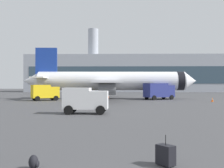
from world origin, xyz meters
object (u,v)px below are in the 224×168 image
object	(u,v)px
service_truck	(45,92)
rolling_suitcase	(166,155)
safety_cone_far	(212,100)
airplane_at_gate	(111,81)
cargo_van	(85,99)
safety_cone_mid	(91,97)
traveller_backpack	(34,162)
fuel_truck	(159,91)
safety_cone_near	(108,96)

from	to	relation	value
service_truck	rolling_suitcase	world-z (taller)	service_truck
safety_cone_far	airplane_at_gate	bearing A→B (deg)	152.12
airplane_at_gate	safety_cone_far	bearing A→B (deg)	-27.88
airplane_at_gate	rolling_suitcase	world-z (taller)	airplane_at_gate
cargo_van	safety_cone_mid	bearing A→B (deg)	94.65
safety_cone_mid	rolling_suitcase	distance (m)	48.88
safety_cone_far	traveller_backpack	world-z (taller)	safety_cone_far
airplane_at_gate	traveller_backpack	bearing A→B (deg)	-91.52
cargo_van	traveller_backpack	world-z (taller)	cargo_van
fuel_truck	traveller_backpack	world-z (taller)	fuel_truck
fuel_truck	safety_cone_mid	bearing A→B (deg)	166.11
service_truck	safety_cone_mid	xyz separation A→B (m)	(7.75, 7.33, -1.23)
cargo_van	traveller_backpack	distance (m)	18.34
safety_cone_far	rolling_suitcase	xyz separation A→B (m)	(-14.32, -38.17, 0.03)
airplane_at_gate	rolling_suitcase	size ratio (longest dim) A/B	32.46
service_truck	safety_cone_mid	size ratio (longest dim) A/B	6.81
airplane_at_gate	safety_cone_far	world-z (taller)	airplane_at_gate
safety_cone_mid	rolling_suitcase	xyz separation A→B (m)	(7.52, -48.29, 0.01)
service_truck	fuel_truck	size ratio (longest dim) A/B	0.82
rolling_suitcase	traveller_backpack	bearing A→B (deg)	-173.97
fuel_truck	safety_cone_near	xyz separation A→B (m)	(-10.21, 7.04, -1.43)
safety_cone_far	cargo_van	bearing A→B (deg)	-133.55
service_truck	safety_cone_near	world-z (taller)	service_truck
fuel_truck	cargo_van	bearing A→B (deg)	-112.43
fuel_truck	rolling_suitcase	world-z (taller)	fuel_truck
safety_cone_mid	safety_cone_far	world-z (taller)	safety_cone_mid
traveller_backpack	safety_cone_near	bearing A→B (deg)	89.43
airplane_at_gate	safety_cone_near	distance (m)	5.61
fuel_truck	rolling_suitcase	xyz separation A→B (m)	(-6.15, -44.91, -1.38)
safety_cone_near	traveller_backpack	xyz separation A→B (m)	(-0.52, -52.44, -0.11)
rolling_suitcase	cargo_van	bearing A→B (deg)	105.79
cargo_van	safety_cone_mid	size ratio (longest dim) A/B	5.75
cargo_van	safety_cone_far	world-z (taller)	cargo_van
safety_cone_near	fuel_truck	bearing A→B (deg)	-34.59
airplane_at_gate	safety_cone_mid	xyz separation A→B (m)	(-4.21, 0.80, -3.28)
fuel_truck	rolling_suitcase	distance (m)	45.35
fuel_truck	safety_cone_mid	size ratio (longest dim) A/B	8.29
service_truck	safety_cone_mid	world-z (taller)	service_truck
service_truck	cargo_van	bearing A→B (deg)	-66.17
traveller_backpack	safety_cone_far	bearing A→B (deg)	63.94
airplane_at_gate	traveller_backpack	size ratio (longest dim) A/B	74.39
rolling_suitcase	safety_cone_near	bearing A→B (deg)	94.47
safety_cone_near	safety_cone_far	xyz separation A→B (m)	(18.38, -13.79, 0.02)
airplane_at_gate	safety_cone_near	bearing A→B (deg)	99.55
fuel_truck	cargo_van	distance (m)	29.32
service_truck	airplane_at_gate	bearing A→B (deg)	28.65
airplane_at_gate	rolling_suitcase	xyz separation A→B (m)	(3.31, -47.50, -3.27)
fuel_truck	traveller_backpack	xyz separation A→B (m)	(-10.74, -45.40, -1.54)
airplane_at_gate	cargo_van	bearing A→B (deg)	-93.32
airplane_at_gate	service_truck	size ratio (longest dim) A/B	6.79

